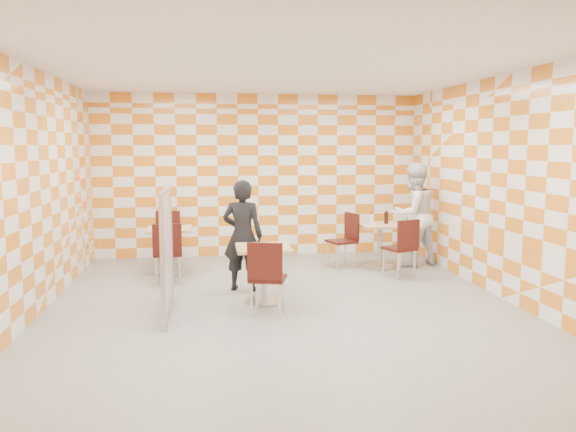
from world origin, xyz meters
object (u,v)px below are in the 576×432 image
at_px(main_table, 263,265).
at_px(soda_bottle, 386,218).
at_px(second_table, 380,238).
at_px(man_white, 413,215).
at_px(chair_empty_near, 167,248).
at_px(chair_empty_far, 168,233).
at_px(empty_table, 170,243).
at_px(chair_main_front, 266,273).
at_px(chair_second_front, 403,243).
at_px(sport_bottle, 371,218).
at_px(partition, 167,251).
at_px(man_dark, 243,235).
at_px(chair_second_side, 346,236).

height_order(main_table, soda_bottle, soda_bottle).
bearing_deg(second_table, main_table, -139.51).
height_order(main_table, man_white, man_white).
height_order(main_table, chair_empty_near, chair_empty_near).
bearing_deg(chair_empty_far, empty_table, -84.06).
height_order(empty_table, chair_empty_far, chair_empty_far).
bearing_deg(chair_main_front, chair_second_front, 36.45).
height_order(main_table, sport_bottle, sport_bottle).
bearing_deg(second_table, chair_empty_far, 167.14).
bearing_deg(partition, main_table, 16.39).
bearing_deg(chair_main_front, man_white, 42.72).
height_order(empty_table, sport_bottle, sport_bottle).
bearing_deg(main_table, empty_table, 125.53).
height_order(chair_empty_far, soda_bottle, soda_bottle).
bearing_deg(man_dark, soda_bottle, -136.91).
height_order(empty_table, partition, partition).
bearing_deg(sport_bottle, second_table, -33.49).
height_order(partition, sport_bottle, partition).
bearing_deg(chair_second_side, man_dark, -144.85).
relative_size(chair_second_side, man_white, 0.52).
bearing_deg(second_table, man_white, 10.56).
distance_m(chair_empty_far, partition, 3.02).
bearing_deg(empty_table, man_white, 1.20).
bearing_deg(chair_main_front, main_table, 87.95).
bearing_deg(chair_second_front, empty_table, 167.83).
bearing_deg(empty_table, chair_second_side, 1.92).
xyz_separation_m(empty_table, man_dark, (1.11, -1.19, 0.28)).
xyz_separation_m(chair_second_front, man_white, (0.48, 0.87, 0.34)).
relative_size(chair_main_front, chair_second_side, 1.00).
bearing_deg(man_dark, main_table, 126.19).
relative_size(second_table, chair_empty_near, 0.81).
bearing_deg(empty_table, chair_second_front, -12.17).
relative_size(chair_main_front, sport_bottle, 4.62).
relative_size(second_table, sport_bottle, 3.75).
relative_size(main_table, chair_empty_near, 0.81).
bearing_deg(partition, chair_empty_near, 94.02).
xyz_separation_m(main_table, chair_second_front, (2.29, 1.09, 0.04)).
bearing_deg(second_table, partition, -146.87).
bearing_deg(soda_bottle, sport_bottle, 165.66).
relative_size(second_table, man_white, 0.42).
height_order(chair_empty_near, soda_bottle, soda_bottle).
relative_size(empty_table, soda_bottle, 3.26).
height_order(chair_second_side, partition, partition).
bearing_deg(empty_table, chair_main_front, -62.26).
height_order(second_table, sport_bottle, sport_bottle).
bearing_deg(chair_second_front, main_table, -154.68).
bearing_deg(second_table, sport_bottle, 146.51).
xyz_separation_m(sport_bottle, soda_bottle, (0.24, -0.06, 0.01)).
relative_size(chair_second_front, man_dark, 0.58).
bearing_deg(main_table, partition, -163.61).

